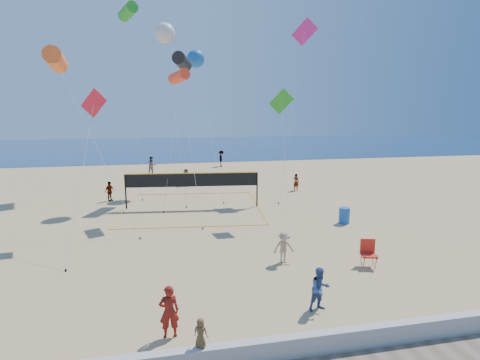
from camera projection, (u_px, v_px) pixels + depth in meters
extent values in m
plane|color=tan|center=(243.00, 305.00, 12.95)|extent=(120.00, 120.00, 0.00)
cube|color=navy|center=(175.00, 146.00, 72.65)|extent=(140.00, 50.00, 0.03)
cube|color=#BABAB5|center=(267.00, 350.00, 10.01)|extent=(32.00, 0.30, 0.60)
imported|color=maroon|center=(169.00, 311.00, 10.97)|extent=(0.62, 0.43, 1.62)
imported|color=brown|center=(201.00, 333.00, 9.59)|extent=(0.45, 0.40, 0.78)
imported|color=#344E82|center=(320.00, 289.00, 12.48)|extent=(0.81, 0.68, 1.49)
imported|color=tan|center=(284.00, 247.00, 16.45)|extent=(0.92, 0.54, 1.41)
imported|color=gray|center=(110.00, 191.00, 27.88)|extent=(0.83, 0.90, 1.49)
imported|color=gray|center=(186.00, 177.00, 33.78)|extent=(1.44, 1.07, 1.51)
imported|color=gray|center=(296.00, 182.00, 31.67)|extent=(0.61, 0.63, 1.45)
imported|color=gray|center=(152.00, 166.00, 39.68)|extent=(1.14, 1.01, 1.93)
imported|color=gray|center=(221.00, 159.00, 45.54)|extent=(0.94, 1.37, 1.95)
cube|color=red|center=(369.00, 255.00, 16.03)|extent=(0.75, 0.71, 0.07)
cube|color=red|center=(368.00, 246.00, 16.21)|extent=(0.62, 0.22, 0.63)
cylinder|color=black|center=(364.00, 262.00, 15.86)|extent=(0.10, 0.31, 0.81)
cylinder|color=black|center=(361.00, 258.00, 16.31)|extent=(0.10, 0.31, 0.81)
cylinder|color=black|center=(376.00, 263.00, 15.83)|extent=(0.10, 0.31, 0.81)
cylinder|color=black|center=(373.00, 259.00, 16.28)|extent=(0.10, 0.31, 0.81)
cylinder|color=#1953A6|center=(344.00, 215.00, 22.38)|extent=(0.81, 0.81, 0.95)
cylinder|color=black|center=(126.00, 192.00, 25.42)|extent=(0.10, 0.10, 2.41)
cylinder|color=black|center=(257.00, 189.00, 26.28)|extent=(0.10, 0.10, 2.41)
cube|color=black|center=(192.00, 180.00, 25.72)|extent=(8.98, 1.01, 0.90)
cube|color=gold|center=(192.00, 173.00, 25.63)|extent=(8.98, 1.02, 0.06)
cube|color=gold|center=(191.00, 227.00, 21.65)|extent=(9.18, 1.06, 0.02)
cube|color=gold|center=(194.00, 194.00, 30.49)|extent=(9.18, 1.06, 0.02)
cylinder|color=orange|center=(56.00, 60.00, 22.18)|extent=(1.23, 2.57, 1.37)
cylinder|color=silver|center=(95.00, 143.00, 20.90)|extent=(4.71, 5.45, 9.58)
cylinder|color=black|center=(140.00, 238.00, 19.62)|extent=(0.08, 0.08, 0.10)
cylinder|color=black|center=(182.00, 62.00, 28.48)|extent=(1.65, 2.53, 1.28)
cylinder|color=silver|center=(173.00, 131.00, 26.64)|extent=(1.82, 5.37, 10.31)
cylinder|color=black|center=(163.00, 212.00, 24.81)|extent=(0.08, 0.08, 0.10)
cylinder|color=#FF4223|center=(179.00, 76.00, 23.65)|extent=(1.38, 1.87, 0.94)
cylinder|color=silver|center=(190.00, 148.00, 22.46)|extent=(0.90, 4.31, 8.74)
cylinder|color=black|center=(203.00, 228.00, 21.26)|extent=(0.08, 0.08, 0.10)
cube|color=red|center=(94.00, 103.00, 19.72)|extent=(1.46, 0.68, 1.57)
cylinder|color=silver|center=(81.00, 177.00, 17.68)|extent=(0.71, 5.42, 7.00)
cylinder|color=black|center=(66.00, 270.00, 15.63)|extent=(0.08, 0.08, 0.10)
cube|color=green|center=(281.00, 101.00, 22.69)|extent=(1.34, 0.89, 1.57)
cylinder|color=silver|center=(285.00, 165.00, 21.22)|extent=(0.83, 4.23, 7.16)
cylinder|color=black|center=(289.00, 237.00, 19.75)|extent=(0.08, 0.08, 0.10)
cube|color=#D4257F|center=(305.00, 32.00, 29.76)|extent=(1.87, 1.10, 2.12)
cylinder|color=silver|center=(292.00, 114.00, 28.46)|extent=(3.34, 4.42, 12.82)
cylinder|color=black|center=(279.00, 203.00, 27.15)|extent=(0.08, 0.08, 0.10)
sphere|color=silver|center=(165.00, 33.00, 27.29)|extent=(1.55, 1.55, 1.47)
cylinder|color=silver|center=(175.00, 118.00, 26.68)|extent=(1.01, 3.76, 12.20)
cylinder|color=black|center=(186.00, 207.00, 26.07)|extent=(0.08, 0.08, 0.10)
sphere|color=blue|center=(196.00, 59.00, 31.35)|extent=(1.62, 1.62, 1.48)
cylinder|color=silver|center=(209.00, 126.00, 29.28)|extent=(1.22, 6.60, 10.93)
cylinder|color=black|center=(224.00, 203.00, 27.21)|extent=(0.08, 0.08, 0.10)
cylinder|color=green|center=(128.00, 11.00, 31.38)|extent=(1.88, 2.56, 1.29)
cylinder|color=silver|center=(135.00, 101.00, 29.79)|extent=(0.80, 6.25, 14.84)
cylinder|color=black|center=(142.00, 200.00, 28.20)|extent=(0.08, 0.08, 0.10)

